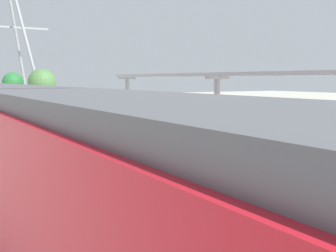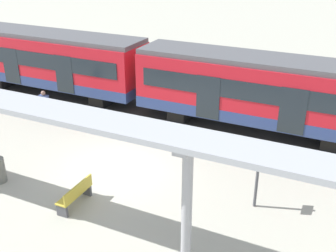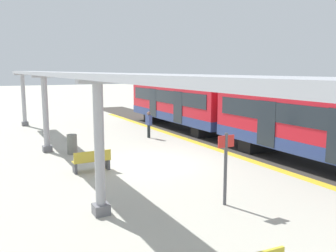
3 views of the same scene
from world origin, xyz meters
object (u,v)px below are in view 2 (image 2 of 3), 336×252
(train_near_carriage, at_px, (52,62))
(platform_info_sign, at_px, (258,172))
(passenger_waiting_near_edge, at_px, (44,103))
(canopy_pillar_third, at_px, (187,208))
(train_far_carriage, at_px, (256,92))
(bench_near_end, at_px, (76,194))

(train_near_carriage, distance_m, platform_info_sign, 14.74)
(passenger_waiting_near_edge, bearing_deg, train_near_carriage, -146.40)
(canopy_pillar_third, relative_size, platform_info_sign, 1.72)
(canopy_pillar_third, height_order, passenger_waiting_near_edge, canopy_pillar_third)
(train_near_carriage, height_order, train_far_carriage, same)
(canopy_pillar_third, height_order, bench_near_end, canopy_pillar_third)
(bench_near_end, bearing_deg, platform_info_sign, 115.23)
(train_far_carriage, bearing_deg, passenger_waiting_near_edge, -69.17)
(canopy_pillar_third, bearing_deg, bench_near_end, -102.61)
(train_near_carriage, relative_size, bench_near_end, 7.42)
(platform_info_sign, height_order, passenger_waiting_near_edge, platform_info_sign)
(train_far_carriage, xyz_separation_m, passenger_waiting_near_edge, (3.57, -9.39, -0.84))
(train_near_carriage, bearing_deg, passenger_waiting_near_edge, 33.60)
(canopy_pillar_third, bearing_deg, platform_info_sign, 164.22)
(canopy_pillar_third, distance_m, passenger_waiting_near_edge, 11.76)
(train_near_carriage, height_order, canopy_pillar_third, canopy_pillar_third)
(canopy_pillar_third, height_order, platform_info_sign, canopy_pillar_third)
(bench_near_end, xyz_separation_m, platform_info_sign, (-2.55, 5.41, 0.89))
(passenger_waiting_near_edge, bearing_deg, train_far_carriage, 110.83)
(train_far_carriage, relative_size, bench_near_end, 7.42)
(bench_near_end, distance_m, passenger_waiting_near_edge, 7.59)
(canopy_pillar_third, relative_size, passenger_waiting_near_edge, 2.40)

